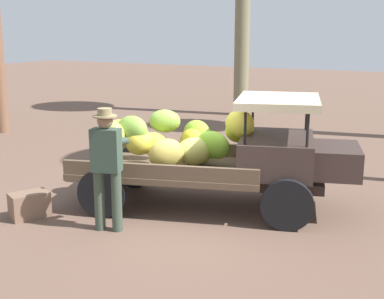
# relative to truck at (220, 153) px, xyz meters

# --- Properties ---
(ground_plane) EXTENTS (60.00, 60.00, 0.00)m
(ground_plane) POSITION_rel_truck_xyz_m (-0.41, -0.30, -0.90)
(ground_plane) COLOR brown
(truck) EXTENTS (4.66, 2.69, 1.82)m
(truck) POSITION_rel_truck_xyz_m (0.00, 0.00, 0.00)
(truck) COLOR #3E2F2B
(truck) RESTS_ON ground
(farmer) EXTENTS (0.54, 0.50, 1.78)m
(farmer) POSITION_rel_truck_xyz_m (-1.02, -1.64, 0.11)
(farmer) COLOR #3D4B3D
(farmer) RESTS_ON ground
(wooden_crate) EXTENTS (0.59, 0.67, 0.39)m
(wooden_crate) POSITION_rel_truck_xyz_m (-2.41, -1.77, -0.71)
(wooden_crate) COLOR #7C5E4B
(wooden_crate) RESTS_ON ground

